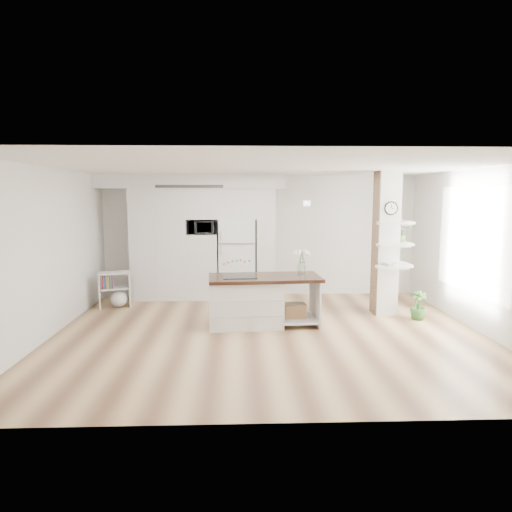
{
  "coord_description": "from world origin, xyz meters",
  "views": [
    {
      "loc": [
        -0.47,
        -7.27,
        2.25
      ],
      "look_at": [
        -0.17,
        0.9,
        1.17
      ],
      "focal_mm": 32.0,
      "sensor_mm": 36.0,
      "label": 1
    }
  ],
  "objects_px": {
    "kitchen_island": "(252,300)",
    "floor_plant_a": "(377,300)",
    "bookshelf": "(116,292)",
    "refrigerator": "(237,259)"
  },
  "relations": [
    {
      "from": "floor_plant_a",
      "to": "bookshelf",
      "type": "bearing_deg",
      "value": 173.83
    },
    {
      "from": "bookshelf",
      "to": "kitchen_island",
      "type": "bearing_deg",
      "value": -44.46
    },
    {
      "from": "bookshelf",
      "to": "floor_plant_a",
      "type": "xyz_separation_m",
      "value": [
        5.18,
        -0.56,
        -0.09
      ]
    },
    {
      "from": "kitchen_island",
      "to": "floor_plant_a",
      "type": "xyz_separation_m",
      "value": [
        2.46,
        0.84,
        -0.22
      ]
    },
    {
      "from": "bookshelf",
      "to": "floor_plant_a",
      "type": "distance_m",
      "value": 5.21
    },
    {
      "from": "bookshelf",
      "to": "floor_plant_a",
      "type": "bearing_deg",
      "value": -23.41
    },
    {
      "from": "bookshelf",
      "to": "refrigerator",
      "type": "bearing_deg",
      "value": 0.83
    },
    {
      "from": "refrigerator",
      "to": "floor_plant_a",
      "type": "bearing_deg",
      "value": -26.47
    },
    {
      "from": "refrigerator",
      "to": "kitchen_island",
      "type": "distance_m",
      "value": 2.25
    },
    {
      "from": "kitchen_island",
      "to": "floor_plant_a",
      "type": "distance_m",
      "value": 2.61
    }
  ]
}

